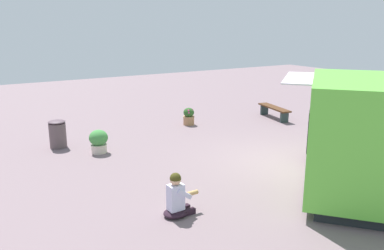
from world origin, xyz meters
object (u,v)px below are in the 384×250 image
(planter_flowering_near, at_px, (99,141))
(trash_bin, at_px, (58,134))
(food_truck, at_px, (359,133))
(person_customer, at_px, (177,199))
(plaza_bench, at_px, (274,110))
(planter_flowering_far, at_px, (189,116))

(planter_flowering_near, distance_m, trash_bin, 1.49)
(food_truck, relative_size, planter_flowering_near, 7.21)
(person_customer, distance_m, plaza_bench, 9.15)
(food_truck, xyz_separation_m, planter_flowering_near, (-4.42, 5.52, -0.90))
(planter_flowering_near, relative_size, planter_flowering_far, 1.07)
(person_customer, xyz_separation_m, planter_flowering_near, (-0.05, 4.69, 0.01))
(food_truck, bearing_deg, trash_bin, 128.49)
(plaza_bench, bearing_deg, food_truck, -116.87)
(food_truck, distance_m, trash_bin, 8.61)
(food_truck, xyz_separation_m, person_customer, (-4.38, 0.84, -0.91))
(trash_bin, bearing_deg, person_customer, -80.77)
(person_customer, height_order, planter_flowering_far, person_customer)
(food_truck, height_order, planter_flowering_near, food_truck)
(plaza_bench, bearing_deg, planter_flowering_near, -175.48)
(person_customer, bearing_deg, planter_flowering_near, 90.57)
(person_customer, distance_m, planter_flowering_far, 7.35)
(planter_flowering_far, xyz_separation_m, trash_bin, (-4.93, -0.32, 0.11))
(planter_flowering_near, xyz_separation_m, planter_flowering_far, (4.02, 1.50, -0.04))
(plaza_bench, distance_m, trash_bin, 8.45)
(food_truck, bearing_deg, planter_flowering_far, 93.28)
(food_truck, relative_size, planter_flowering_far, 7.72)
(food_truck, xyz_separation_m, trash_bin, (-5.33, 6.71, -0.83))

